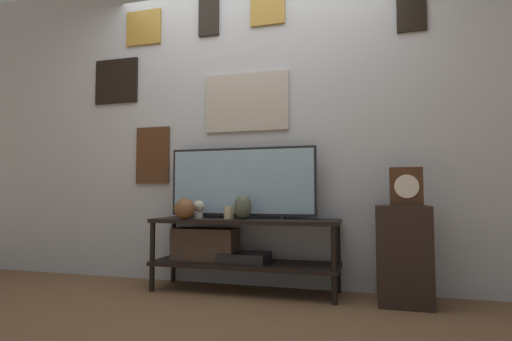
{
  "coord_description": "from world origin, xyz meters",
  "views": [
    {
      "loc": [
        0.91,
        -2.67,
        0.73
      ],
      "look_at": [
        0.09,
        0.24,
        0.91
      ],
      "focal_mm": 28.0,
      "sensor_mm": 36.0,
      "label": 1
    }
  ],
  "objects_px": {
    "candle_jar": "(229,212)",
    "mantel_clock": "(406,186)",
    "television": "(242,182)",
    "vase_round_glass": "(185,209)",
    "decorative_bust": "(199,208)",
    "vase_urn_stoneware": "(243,207)"
  },
  "relations": [
    {
      "from": "television",
      "to": "vase_round_glass",
      "type": "height_order",
      "value": "television"
    },
    {
      "from": "vase_round_glass",
      "to": "decorative_bust",
      "type": "height_order",
      "value": "vase_round_glass"
    },
    {
      "from": "television",
      "to": "candle_jar",
      "type": "distance_m",
      "value": 0.26
    },
    {
      "from": "vase_round_glass",
      "to": "vase_urn_stoneware",
      "type": "height_order",
      "value": "vase_urn_stoneware"
    },
    {
      "from": "television",
      "to": "vase_round_glass",
      "type": "relative_size",
      "value": 7.47
    },
    {
      "from": "decorative_bust",
      "to": "vase_round_glass",
      "type": "bearing_deg",
      "value": -113.64
    },
    {
      "from": "television",
      "to": "vase_round_glass",
      "type": "distance_m",
      "value": 0.49
    },
    {
      "from": "vase_urn_stoneware",
      "to": "candle_jar",
      "type": "relative_size",
      "value": 1.98
    },
    {
      "from": "vase_urn_stoneware",
      "to": "candle_jar",
      "type": "distance_m",
      "value": 0.16
    },
    {
      "from": "candle_jar",
      "to": "mantel_clock",
      "type": "relative_size",
      "value": 0.37
    },
    {
      "from": "mantel_clock",
      "to": "vase_round_glass",
      "type": "bearing_deg",
      "value": -176.08
    },
    {
      "from": "candle_jar",
      "to": "mantel_clock",
      "type": "distance_m",
      "value": 1.3
    },
    {
      "from": "television",
      "to": "vase_urn_stoneware",
      "type": "distance_m",
      "value": 0.25
    },
    {
      "from": "vase_round_glass",
      "to": "candle_jar",
      "type": "height_order",
      "value": "vase_round_glass"
    },
    {
      "from": "vase_round_glass",
      "to": "mantel_clock",
      "type": "xyz_separation_m",
      "value": [
        1.58,
        0.11,
        0.16
      ]
    },
    {
      "from": "television",
      "to": "decorative_bust",
      "type": "xyz_separation_m",
      "value": [
        -0.32,
        -0.1,
        -0.21
      ]
    },
    {
      "from": "vase_round_glass",
      "to": "candle_jar",
      "type": "bearing_deg",
      "value": 27.07
    },
    {
      "from": "decorative_bust",
      "to": "mantel_clock",
      "type": "distance_m",
      "value": 1.54
    },
    {
      "from": "vase_round_glass",
      "to": "mantel_clock",
      "type": "distance_m",
      "value": 1.6
    },
    {
      "from": "candle_jar",
      "to": "vase_round_glass",
      "type": "bearing_deg",
      "value": -152.93
    },
    {
      "from": "vase_urn_stoneware",
      "to": "decorative_bust",
      "type": "xyz_separation_m",
      "value": [
        -0.38,
        0.04,
        -0.01
      ]
    },
    {
      "from": "vase_round_glass",
      "to": "vase_urn_stoneware",
      "type": "bearing_deg",
      "value": 11.37
    }
  ]
}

